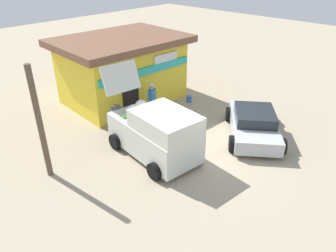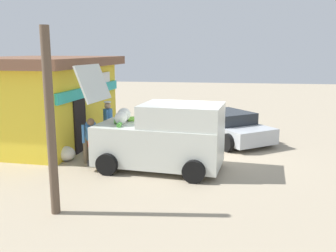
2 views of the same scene
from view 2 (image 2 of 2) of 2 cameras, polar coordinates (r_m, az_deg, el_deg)
ground_plane at (r=12.71m, az=5.13°, el=-5.01°), size 60.00×60.00×0.00m
storefront_bar at (r=15.41m, az=-18.52°, el=3.89°), size 6.62×5.03×3.34m
delivery_van at (r=11.37m, az=-0.76°, el=-1.67°), size 2.53×4.42×3.16m
parked_sedan at (r=15.23m, az=8.90°, el=-0.10°), size 4.26×3.85×1.20m
vendor_standing at (r=13.94m, az=-9.12°, el=0.69°), size 0.57×0.38×1.77m
customer_bending at (r=12.11m, az=-11.69°, el=-1.51°), size 0.72×0.64×1.55m
unloaded_banana_pile at (r=12.88m, az=-15.44°, el=-4.10°), size 0.79×0.89×0.49m
paint_bucket at (r=16.64m, az=-6.16°, el=-0.45°), size 0.29×0.29×0.35m
utility_pole at (r=8.42m, az=-17.49°, el=0.36°), size 0.20×0.20×4.11m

